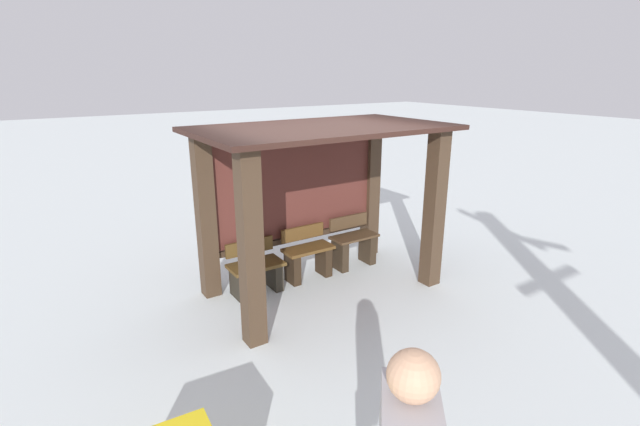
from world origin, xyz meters
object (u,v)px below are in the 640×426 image
bench_center_inside (308,257)px  bus_shelter (315,178)px  bench_right_inside (353,245)px  bench_left_inside (256,272)px

bench_center_inside → bus_shelter: bearing=-90.0°
bus_shelter → bench_right_inside: bus_shelter is taller
bench_right_inside → bench_center_inside: bearing=-180.0°
bus_shelter → bench_right_inside: 1.49m
bus_shelter → bench_center_inside: size_ratio=4.26×
bench_left_inside → bench_right_inside: bench_right_inside is taller
bench_left_inside → bench_right_inside: (1.67, -0.00, 0.04)m
bus_shelter → bench_right_inside: size_ratio=4.18×
bus_shelter → bench_center_inside: bearing=90.0°
bench_center_inside → bench_right_inside: bench_right_inside is taller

